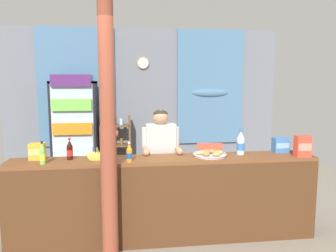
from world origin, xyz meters
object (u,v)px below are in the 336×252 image
object	(u,v)px
soda_bottle_water	(241,144)
snack_box_crackers	(303,146)
drink_fridge	(75,126)
snack_box_choco_powder	(37,151)
shopkeeper	(161,154)
snack_box_biscuit	(281,145)
banana_bunch	(98,156)
soda_bottle_lime_soda	(42,154)
pastry_tray	(210,154)
stall_counter	(166,194)
plastic_lawn_chair	(209,163)
timber_post	(108,132)
soda_bottle_orange_soda	(129,153)
bottle_shelf_rack	(118,147)
soda_bottle_cola	(70,150)

from	to	relation	value
soda_bottle_water	snack_box_crackers	size ratio (longest dim) A/B	1.27
drink_fridge	snack_box_choco_powder	size ratio (longest dim) A/B	10.67
shopkeeper	snack_box_biscuit	bearing A→B (deg)	-10.61
snack_box_biscuit	banana_bunch	xyz separation A→B (m)	(-2.23, -0.20, -0.03)
snack_box_biscuit	banana_bunch	size ratio (longest dim) A/B	0.70
soda_bottle_lime_soda	pastry_tray	xyz separation A→B (m)	(1.88, 0.15, -0.08)
stall_counter	plastic_lawn_chair	distance (m)	2.01
soda_bottle_water	snack_box_crackers	world-z (taller)	soda_bottle_water
timber_post	drink_fridge	size ratio (longest dim) A/B	1.44
stall_counter	snack_box_choco_powder	world-z (taller)	snack_box_choco_powder
soda_bottle_water	soda_bottle_lime_soda	bearing A→B (deg)	-175.29
drink_fridge	snack_box_crackers	distance (m)	3.83
pastry_tray	stall_counter	bearing A→B (deg)	-166.58
shopkeeper	soda_bottle_lime_soda	bearing A→B (deg)	-158.70
soda_bottle_orange_soda	soda_bottle_water	bearing A→B (deg)	8.87
pastry_tray	timber_post	bearing A→B (deg)	-161.63
bottle_shelf_rack	soda_bottle_cola	xyz separation A→B (m)	(-0.49, -2.45, 0.45)
stall_counter	snack_box_crackers	size ratio (longest dim) A/B	14.27
timber_post	soda_bottle_cola	distance (m)	0.67
banana_bunch	drink_fridge	bearing A→B (deg)	103.76
timber_post	drink_fridge	distance (m)	2.76
timber_post	bottle_shelf_rack	bearing A→B (deg)	89.27
soda_bottle_cola	pastry_tray	size ratio (longest dim) A/B	0.62
stall_counter	soda_bottle_orange_soda	distance (m)	0.64
timber_post	soda_bottle_orange_soda	bearing A→B (deg)	45.64
soda_bottle_lime_soda	bottle_shelf_rack	bearing A→B (deg)	74.18
drink_fridge	snack_box_choco_powder	world-z (taller)	drink_fridge
bottle_shelf_rack	shopkeeper	distance (m)	2.21
soda_bottle_lime_soda	banana_bunch	size ratio (longest dim) A/B	0.93
timber_post	banana_bunch	bearing A→B (deg)	114.99
soda_bottle_cola	soda_bottle_lime_soda	xyz separation A→B (m)	(-0.26, -0.18, -0.00)
bottle_shelf_rack	snack_box_biscuit	size ratio (longest dim) A/B	6.64
drink_fridge	soda_bottle_water	xyz separation A→B (m)	(2.27, -2.22, 0.04)
bottle_shelf_rack	snack_box_crackers	size ratio (longest dim) A/B	4.95
bottle_shelf_rack	shopkeeper	xyz separation A→B (m)	(0.58, -2.11, 0.31)
snack_box_biscuit	bottle_shelf_rack	bearing A→B (deg)	130.79
soda_bottle_lime_soda	banana_bunch	xyz separation A→B (m)	(0.57, 0.05, -0.05)
banana_bunch	plastic_lawn_chair	bearing A→B (deg)	45.38
bottle_shelf_rack	snack_box_choco_powder	world-z (taller)	bottle_shelf_rack
soda_bottle_cola	snack_box_crackers	bearing A→B (deg)	-4.42
stall_counter	timber_post	distance (m)	1.03
soda_bottle_cola	snack_box_biscuit	bearing A→B (deg)	1.49
banana_bunch	soda_bottle_orange_soda	bearing A→B (deg)	-11.07
drink_fridge	soda_bottle_lime_soda	size ratio (longest dim) A/B	8.00
soda_bottle_cola	banana_bunch	world-z (taller)	soda_bottle_cola
snack_box_crackers	pastry_tray	xyz separation A→B (m)	(-1.07, 0.18, -0.10)
soda_bottle_orange_soda	snack_box_choco_powder	bearing A→B (deg)	166.33
snack_box_crackers	snack_box_choco_powder	bearing A→B (deg)	175.13
stall_counter	snack_box_choco_powder	distance (m)	1.54
banana_bunch	soda_bottle_cola	bearing A→B (deg)	157.61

